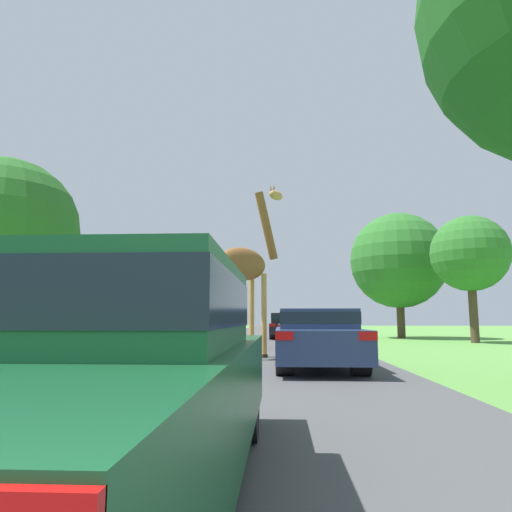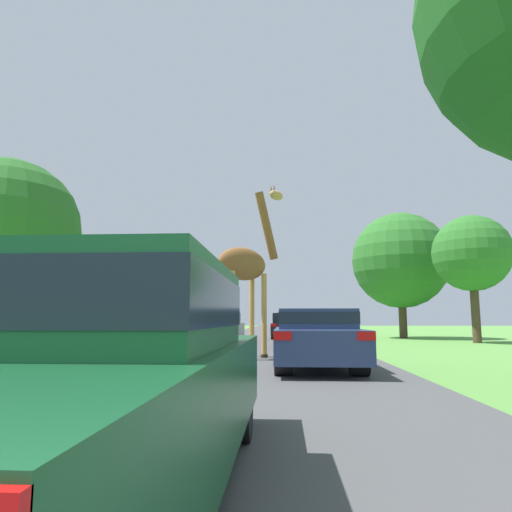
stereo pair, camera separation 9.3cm
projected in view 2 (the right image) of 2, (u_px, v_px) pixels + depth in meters
name	position (u px, v px, depth m)	size (l,w,h in m)	color
road	(271.00, 337.00, 28.76)	(6.84, 120.00, 0.00)	#4C4C4F
giraffe_near_road	(246.00, 267.00, 13.33)	(2.08, 2.17, 5.33)	tan
car_lead_maroon	(101.00, 372.00, 2.88)	(1.71, 4.69, 1.45)	#144C28
car_queue_right	(316.00, 337.00, 10.19)	(1.83, 4.08, 1.32)	navy
car_queue_left	(287.00, 325.00, 26.05)	(1.80, 4.34, 1.44)	black
car_far_ahead	(302.00, 328.00, 17.71)	(1.81, 4.29, 1.40)	#561914
car_verge_right	(222.00, 326.00, 21.92)	(1.80, 4.82, 1.46)	gray
tree_left_edge	(472.00, 254.00, 21.70)	(3.63, 3.63, 6.03)	#4C3828
tree_far_right	(7.00, 229.00, 17.62)	(5.48, 5.48, 7.30)	#4C3828
tree_mid_field	(400.00, 260.00, 27.11)	(5.67, 5.67, 7.40)	#4C3828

